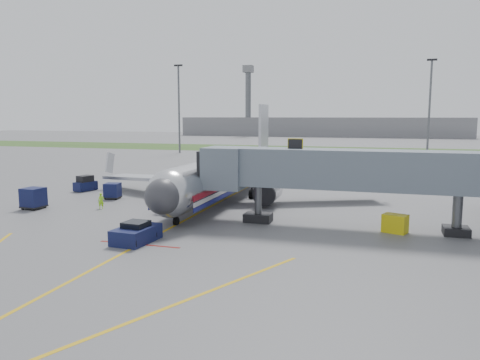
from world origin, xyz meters
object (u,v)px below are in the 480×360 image
(airliner, at_px, (228,173))
(belt_loader, at_px, (206,192))
(baggage_tug, at_px, (85,184))
(pushback_tug, at_px, (136,233))
(ramp_worker, at_px, (101,201))

(airliner, xyz_separation_m, belt_loader, (-2.51, -0.03, -2.18))
(baggage_tug, bearing_deg, pushback_tug, -47.37)
(ramp_worker, bearing_deg, airliner, 19.64)
(baggage_tug, height_order, belt_loader, belt_loader)
(airliner, height_order, baggage_tug, airliner)
(pushback_tug, xyz_separation_m, ramp_worker, (-9.00, 9.53, 0.13))
(belt_loader, bearing_deg, pushback_tug, -83.89)
(pushback_tug, distance_m, baggage_tug, 24.83)
(belt_loader, bearing_deg, ramp_worker, -127.29)
(airliner, distance_m, belt_loader, 3.32)
(baggage_tug, xyz_separation_m, ramp_worker, (7.81, -8.73, -0.05))
(airliner, distance_m, baggage_tug, 17.43)
(airliner, relative_size, ramp_worker, 24.11)
(baggage_tug, height_order, ramp_worker, baggage_tug)
(airliner, relative_size, pushback_tug, 9.78)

